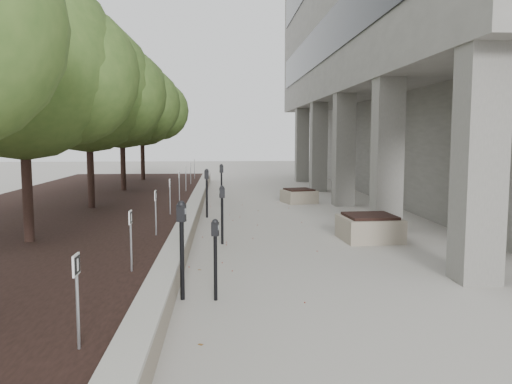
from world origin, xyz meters
name	(u,v)px	position (x,y,z in m)	size (l,w,h in m)	color
ground	(285,303)	(0.00, 0.00, 0.00)	(90.00, 90.00, 0.00)	#A9A49B
retaining_wall	(195,207)	(-1.82, 9.00, 0.25)	(0.39, 26.00, 0.50)	#9E927D
planting_bed	(77,210)	(-5.50, 9.00, 0.20)	(7.00, 26.00, 0.40)	black
brutalist_building	(488,8)	(9.50, 13.00, 7.50)	(13.10, 26.00, 15.00)	gray
crabapple_tree_2	(23,104)	(-4.80, 3.00, 3.12)	(4.60, 4.00, 5.44)	#395922
crabapple_tree_3	(89,114)	(-4.80, 8.00, 3.12)	(4.60, 4.00, 5.44)	#395922
crabapple_tree_4	(122,120)	(-4.80, 13.00, 3.12)	(4.60, 4.00, 5.44)	#395922
crabapple_tree_5	(142,123)	(-4.80, 18.00, 3.12)	(4.60, 4.00, 5.44)	#395922
parking_sign_1	(77,302)	(-2.35, -2.50, 0.88)	(0.04, 0.22, 0.96)	black
parking_sign_2	(131,241)	(-2.35, 0.50, 0.88)	(0.04, 0.22, 0.96)	black
parking_sign_3	(156,213)	(-2.35, 3.50, 0.88)	(0.04, 0.22, 0.96)	black
parking_sign_4	(170,197)	(-2.35, 6.50, 0.88)	(0.04, 0.22, 0.96)	black
parking_sign_5	(179,186)	(-2.35, 9.50, 0.88)	(0.04, 0.22, 0.96)	black
parking_sign_6	(186,179)	(-2.35, 12.50, 0.88)	(0.04, 0.22, 0.96)	black
parking_sign_7	(191,173)	(-2.35, 15.50, 0.88)	(0.04, 0.22, 0.96)	black
parking_sign_8	(194,169)	(-2.35, 18.50, 0.88)	(0.04, 0.22, 0.96)	black
parking_meter_1	(215,260)	(-1.04, 0.22, 0.63)	(0.12, 0.09, 1.26)	black
parking_meter_2	(182,251)	(-1.55, 0.28, 0.77)	(0.15, 0.11, 1.53)	black
parking_meter_3	(222,215)	(-0.95, 4.40, 0.68)	(0.14, 0.10, 1.37)	black
parking_meter_4	(207,193)	(-1.43, 8.44, 0.75)	(0.15, 0.11, 1.51)	black
parking_meter_5	(222,185)	(-0.98, 11.11, 0.76)	(0.15, 0.11, 1.51)	black
planter_front	(370,227)	(2.59, 4.66, 0.31)	(1.34, 1.34, 0.62)	#9E927D
planter_back	(299,196)	(1.92, 11.86, 0.26)	(1.13, 1.13, 0.53)	#9E927D
berry_scatter	(257,238)	(-0.10, 5.00, 0.01)	(3.30, 14.10, 0.02)	maroon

